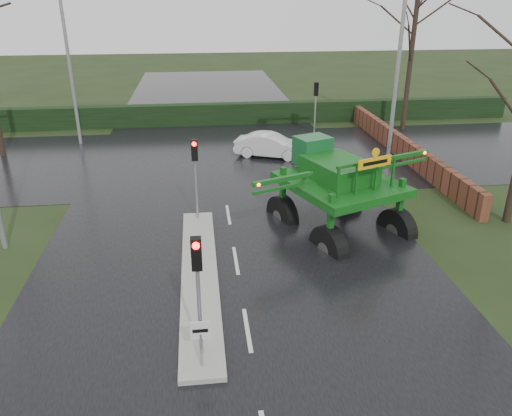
{
  "coord_description": "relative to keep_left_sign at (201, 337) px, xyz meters",
  "views": [
    {
      "loc": [
        -1.12,
        -11.52,
        8.83
      ],
      "look_at": [
        0.73,
        4.05,
        2.0
      ],
      "focal_mm": 35.0,
      "sensor_mm": 36.0,
      "label": 1
    }
  ],
  "objects": [
    {
      "name": "street_light_left_far",
      "position": [
        -6.89,
        21.5,
        4.93
      ],
      "size": [
        3.85,
        0.3,
        10.0
      ],
      "color": "gray",
      "rests_on": "ground"
    },
    {
      "name": "median_island",
      "position": [
        0.0,
        4.5,
        -0.97
      ],
      "size": [
        1.2,
        10.0,
        0.16
      ],
      "primitive_type": "cube",
      "color": "gray",
      "rests_on": "ground"
    },
    {
      "name": "traffic_signal_near",
      "position": [
        0.0,
        0.49,
        1.53
      ],
      "size": [
        0.26,
        0.33,
        3.52
      ],
      "color": "gray",
      "rests_on": "ground"
    },
    {
      "name": "road_main",
      "position": [
        1.3,
        11.5,
        -1.05
      ],
      "size": [
        14.0,
        80.0,
        0.02
      ],
      "primitive_type": "cube",
      "color": "black",
      "rests_on": "ground"
    },
    {
      "name": "crop_sprayer",
      "position": [
        4.72,
        6.14,
        1.15
      ],
      "size": [
        7.82,
        6.24,
        4.66
      ],
      "rotation": [
        0.0,
        0.0,
        0.38
      ],
      "color": "black",
      "rests_on": "ground"
    },
    {
      "name": "road_cross",
      "position": [
        1.3,
        17.5,
        -1.05
      ],
      "size": [
        80.0,
        12.0,
        0.02
      ],
      "primitive_type": "cube",
      "color": "black",
      "rests_on": "ground"
    },
    {
      "name": "tree_right_far",
      "position": [
        14.3,
        22.5,
        5.44
      ],
      "size": [
        7.0,
        7.0,
        12.05
      ],
      "color": "black",
      "rests_on": "ground"
    },
    {
      "name": "brick_wall",
      "position": [
        11.8,
        17.5,
        -0.46
      ],
      "size": [
        0.4,
        20.0,
        1.2
      ],
      "primitive_type": "cube",
      "color": "#592D1E",
      "rests_on": "ground"
    },
    {
      "name": "ground",
      "position": [
        1.3,
        1.5,
        -1.06
      ],
      "size": [
        140.0,
        140.0,
        0.0
      ],
      "primitive_type": "plane",
      "color": "black",
      "rests_on": "ground"
    },
    {
      "name": "hedge_row",
      "position": [
        1.3,
        25.5,
        -0.31
      ],
      "size": [
        44.0,
        0.9,
        1.5
      ],
      "primitive_type": "cube",
      "color": "black",
      "rests_on": "ground"
    },
    {
      "name": "keep_left_sign",
      "position": [
        0.0,
        0.0,
        0.0
      ],
      "size": [
        0.5,
        0.07,
        1.35
      ],
      "color": "gray",
      "rests_on": "ground"
    },
    {
      "name": "white_sedan",
      "position": [
        4.28,
        17.43,
        -1.06
      ],
      "size": [
        4.32,
        2.82,
        1.35
      ],
      "primitive_type": "imported",
      "rotation": [
        0.0,
        0.0,
        1.2
      ],
      "color": "silver",
      "rests_on": "ground"
    },
    {
      "name": "traffic_signal_mid",
      "position": [
        0.0,
        8.99,
        1.53
      ],
      "size": [
        0.26,
        0.33,
        3.52
      ],
      "color": "gray",
      "rests_on": "ground"
    },
    {
      "name": "traffic_signal_far",
      "position": [
        7.8,
        21.51,
        1.53
      ],
      "size": [
        0.26,
        0.33,
        3.52
      ],
      "rotation": [
        0.0,
        0.0,
        3.14
      ],
      "color": "gray",
      "rests_on": "ground"
    },
    {
      "name": "street_light_right",
      "position": [
        9.49,
        13.5,
        4.93
      ],
      "size": [
        3.85,
        0.3,
        10.0
      ],
      "color": "gray",
      "rests_on": "ground"
    }
  ]
}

